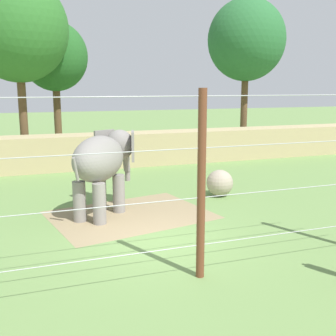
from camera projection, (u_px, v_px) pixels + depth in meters
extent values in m
plane|color=#6B8E4C|center=(157.00, 241.00, 11.26)|extent=(120.00, 120.00, 0.00)
cube|color=#937F5B|center=(130.00, 215.00, 13.53)|extent=(5.55, 4.59, 0.01)
cube|color=tan|center=(90.00, 151.00, 21.30)|extent=(36.00, 1.80, 1.72)
cylinder|color=gray|center=(100.00, 192.00, 13.98)|extent=(0.40, 0.40, 1.27)
cylinder|color=gray|center=(119.00, 193.00, 13.74)|extent=(0.40, 0.40, 1.27)
cylinder|color=gray|center=(79.00, 201.00, 12.78)|extent=(0.40, 0.40, 1.27)
cylinder|color=gray|center=(99.00, 204.00, 12.54)|extent=(0.40, 0.40, 1.27)
ellipsoid|color=gray|center=(99.00, 159.00, 13.02)|extent=(2.49, 2.62, 1.45)
ellipsoid|color=gray|center=(120.00, 145.00, 14.33)|extent=(1.34, 1.33, 1.05)
cube|color=gray|center=(105.00, 144.00, 14.43)|extent=(0.78, 0.43, 1.00)
cube|color=gray|center=(133.00, 146.00, 14.06)|extent=(0.30, 0.81, 1.00)
cylinder|color=gray|center=(125.00, 154.00, 14.76)|extent=(0.51, 0.53, 0.57)
cylinder|color=gray|center=(126.00, 164.00, 14.94)|extent=(0.39, 0.40, 0.53)
cylinder|color=gray|center=(128.00, 174.00, 15.08)|extent=(0.26, 0.26, 0.50)
cylinder|color=gray|center=(76.00, 169.00, 11.82)|extent=(0.25, 0.27, 0.72)
sphere|color=tan|center=(220.00, 183.00, 15.78)|extent=(1.01, 1.01, 1.01)
cylinder|color=brown|center=(201.00, 186.00, 8.76)|extent=(0.18, 0.18, 4.10)
cylinder|color=#B7B7BC|center=(190.00, 246.00, 8.93)|extent=(10.50, 0.02, 0.02)
cylinder|color=#B7B7BC|center=(191.00, 199.00, 8.73)|extent=(10.50, 0.02, 0.02)
cylinder|color=#B7B7BC|center=(191.00, 149.00, 8.52)|extent=(10.50, 0.02, 0.02)
cylinder|color=#B7B7BC|center=(192.00, 96.00, 8.31)|extent=(10.50, 0.02, 0.02)
cylinder|color=brown|center=(244.00, 112.00, 27.50)|extent=(0.44, 0.44, 4.94)
ellipsoid|color=#286633|center=(246.00, 40.00, 26.61)|extent=(4.97, 4.97, 5.22)
cylinder|color=brown|center=(58.00, 120.00, 25.38)|extent=(0.44, 0.44, 4.22)
ellipsoid|color=#235B23|center=(55.00, 56.00, 24.65)|extent=(3.91, 3.91, 4.11)
cylinder|color=brown|center=(23.00, 118.00, 22.48)|extent=(0.44, 0.44, 4.84)
ellipsoid|color=#2D6B28|center=(17.00, 29.00, 21.58)|extent=(5.26, 5.26, 5.52)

